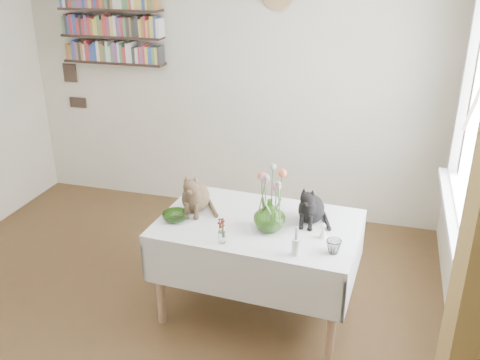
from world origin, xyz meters
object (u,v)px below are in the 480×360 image
(dining_table, at_px, (258,245))
(black_cat, at_px, (312,202))
(bookshelf_unit, at_px, (110,14))
(tabby_cat, at_px, (195,190))
(flower_vase, at_px, (270,215))

(dining_table, distance_m, black_cat, 0.47)
(black_cat, bearing_deg, bookshelf_unit, 155.10)
(bookshelf_unit, bearing_deg, tabby_cat, -47.35)
(dining_table, relative_size, black_cat, 4.80)
(flower_vase, bearing_deg, bookshelf_unit, 140.07)
(dining_table, xyz_separation_m, black_cat, (0.33, 0.11, 0.32))
(black_cat, height_order, flower_vase, black_cat)
(dining_table, distance_m, bookshelf_unit, 2.68)
(flower_vase, distance_m, bookshelf_unit, 2.66)
(black_cat, distance_m, flower_vase, 0.31)
(bookshelf_unit, bearing_deg, dining_table, -39.89)
(tabby_cat, height_order, black_cat, tabby_cat)
(dining_table, bearing_deg, bookshelf_unit, 140.11)
(dining_table, height_order, tabby_cat, tabby_cat)
(tabby_cat, distance_m, black_cat, 0.80)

